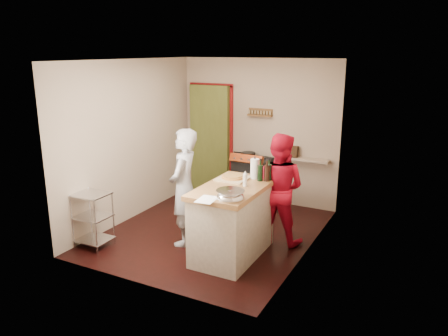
{
  "coord_description": "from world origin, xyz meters",
  "views": [
    {
      "loc": [
        3.04,
        -5.5,
        2.75
      ],
      "look_at": [
        0.21,
        0.0,
        1.06
      ],
      "focal_mm": 35.0,
      "sensor_mm": 36.0,
      "label": 1
    }
  ],
  "objects_px": {
    "person_red": "(278,188)",
    "wire_shelving": "(93,217)",
    "stove": "(252,181)",
    "island": "(233,220)",
    "person_stripe": "(184,187)"
  },
  "relations": [
    {
      "from": "wire_shelving",
      "to": "person_stripe",
      "type": "xyz_separation_m",
      "value": [
        1.11,
        0.69,
        0.41
      ]
    },
    {
      "from": "stove",
      "to": "person_red",
      "type": "relative_size",
      "value": 0.62
    },
    {
      "from": "person_red",
      "to": "wire_shelving",
      "type": "bearing_deg",
      "value": 30.54
    },
    {
      "from": "wire_shelving",
      "to": "island",
      "type": "relative_size",
      "value": 0.56
    },
    {
      "from": "island",
      "to": "person_red",
      "type": "xyz_separation_m",
      "value": [
        0.37,
        0.73,
        0.29
      ]
    },
    {
      "from": "stove",
      "to": "island",
      "type": "xyz_separation_m",
      "value": [
        0.58,
        -1.98,
        0.07
      ]
    },
    {
      "from": "wire_shelving",
      "to": "person_red",
      "type": "bearing_deg",
      "value": 31.04
    },
    {
      "from": "person_stripe",
      "to": "person_red",
      "type": "xyz_separation_m",
      "value": [
        1.17,
        0.68,
        -0.04
      ]
    },
    {
      "from": "person_stripe",
      "to": "island",
      "type": "bearing_deg",
      "value": 74.05
    },
    {
      "from": "stove",
      "to": "island",
      "type": "bearing_deg",
      "value": -73.71
    },
    {
      "from": "person_stripe",
      "to": "person_red",
      "type": "relative_size",
      "value": 1.05
    },
    {
      "from": "stove",
      "to": "person_red",
      "type": "xyz_separation_m",
      "value": [
        0.95,
        -1.25,
        0.36
      ]
    },
    {
      "from": "island",
      "to": "person_red",
      "type": "relative_size",
      "value": 0.89
    },
    {
      "from": "wire_shelving",
      "to": "island",
      "type": "xyz_separation_m",
      "value": [
        1.91,
        0.64,
        0.08
      ]
    },
    {
      "from": "stove",
      "to": "wire_shelving",
      "type": "relative_size",
      "value": 1.26
    }
  ]
}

